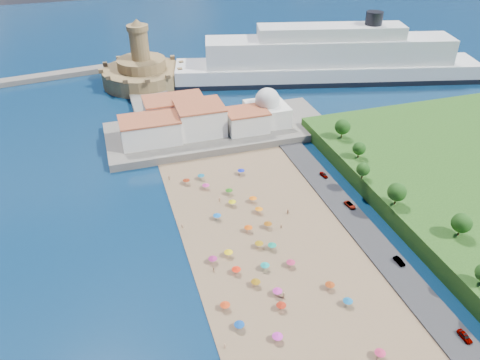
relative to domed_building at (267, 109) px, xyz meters
name	(u,v)px	position (x,y,z in m)	size (l,w,h in m)	color
ground	(253,252)	(-30.00, -71.00, -8.97)	(700.00, 700.00, 0.00)	#071938
terrace	(219,130)	(-20.00, 2.00, -7.47)	(90.00, 36.00, 3.00)	#59544C
jetty	(152,104)	(-42.00, 37.00, -7.77)	(18.00, 70.00, 2.40)	#59544C
waterfront_buildings	(186,120)	(-33.05, 2.64, -1.10)	(57.00, 29.00, 11.00)	silver
domed_building	(267,109)	(0.00, 0.00, 0.00)	(16.00, 16.00, 15.00)	silver
fortress	(142,71)	(-42.00, 67.00, -2.29)	(40.00, 40.00, 32.40)	#96744B
cruise_ship	(328,61)	(49.47, 44.19, 1.11)	(156.78, 59.35, 34.04)	black
beach_parasols	(266,277)	(-30.64, -83.01, -6.83)	(32.16, 107.84, 2.20)	gray
beachgoers	(244,230)	(-29.82, -62.17, -7.84)	(33.92, 95.91, 1.89)	tan
parked_cars	(376,235)	(6.00, -75.97, -7.64)	(2.63, 75.57, 1.35)	gray
hillside_trees	(423,207)	(18.10, -78.11, 1.12)	(15.34, 110.96, 7.45)	#382314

